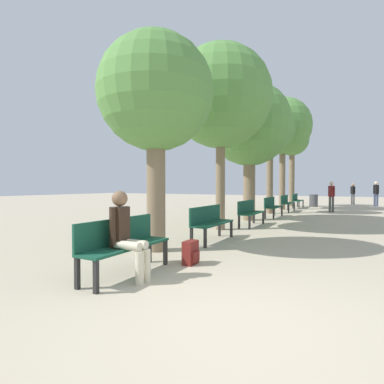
{
  "coord_description": "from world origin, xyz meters",
  "views": [
    {
      "loc": [
        1.12,
        -3.02,
        1.42
      ],
      "look_at": [
        -2.93,
        4.41,
        1.24
      ],
      "focal_mm": 28.0,
      "sensor_mm": 36.0,
      "label": 1
    }
  ],
  "objects_px": {
    "tree_row_3": "(270,130)",
    "pedestrian_near": "(331,195)",
    "person_seated": "(126,232)",
    "bench_row_5": "(297,199)",
    "tree_row_2": "(249,125)",
    "tree_row_1": "(221,98)",
    "bench_row_4": "(287,202)",
    "tree_row_5": "(292,141)",
    "tree_row_4": "(283,127)",
    "tree_row_0": "(156,95)",
    "bench_row_1": "(210,220)",
    "bench_row_2": "(249,211)",
    "bench_row_3": "(272,205)",
    "backpack": "(191,253)",
    "pedestrian_mid": "(376,192)",
    "bench_row_0": "(123,241)",
    "trash_bin": "(314,201)",
    "pedestrian_far": "(353,192)"
  },
  "relations": [
    {
      "from": "bench_row_4",
      "to": "tree_row_3",
      "type": "distance_m",
      "value": 4.03
    },
    {
      "from": "tree_row_4",
      "to": "tree_row_5",
      "type": "bearing_deg",
      "value": 90.0
    },
    {
      "from": "tree_row_1",
      "to": "pedestrian_near",
      "type": "bearing_deg",
      "value": 72.39
    },
    {
      "from": "bench_row_3",
      "to": "bench_row_1",
      "type": "bearing_deg",
      "value": -90.0
    },
    {
      "from": "pedestrian_near",
      "to": "tree_row_4",
      "type": "bearing_deg",
      "value": 164.11
    },
    {
      "from": "person_seated",
      "to": "bench_row_2",
      "type": "bearing_deg",
      "value": 91.98
    },
    {
      "from": "bench_row_4",
      "to": "tree_row_5",
      "type": "relative_size",
      "value": 0.3
    },
    {
      "from": "trash_bin",
      "to": "bench_row_4",
      "type": "bearing_deg",
      "value": -100.18
    },
    {
      "from": "pedestrian_mid",
      "to": "backpack",
      "type": "bearing_deg",
      "value": -101.53
    },
    {
      "from": "bench_row_3",
      "to": "tree_row_1",
      "type": "height_order",
      "value": "tree_row_1"
    },
    {
      "from": "pedestrian_mid",
      "to": "tree_row_3",
      "type": "bearing_deg",
      "value": -121.13
    },
    {
      "from": "bench_row_4",
      "to": "tree_row_4",
      "type": "distance_m",
      "value": 4.66
    },
    {
      "from": "tree_row_3",
      "to": "pedestrian_near",
      "type": "xyz_separation_m",
      "value": [
        2.72,
        2.21,
        -3.31
      ]
    },
    {
      "from": "bench_row_2",
      "to": "bench_row_5",
      "type": "height_order",
      "value": "same"
    },
    {
      "from": "tree_row_4",
      "to": "bench_row_5",
      "type": "bearing_deg",
      "value": 72.41
    },
    {
      "from": "bench_row_0",
      "to": "tree_row_1",
      "type": "height_order",
      "value": "tree_row_1"
    },
    {
      "from": "tree_row_4",
      "to": "bench_row_1",
      "type": "bearing_deg",
      "value": -87.2
    },
    {
      "from": "pedestrian_near",
      "to": "tree_row_2",
      "type": "bearing_deg",
      "value": -116.01
    },
    {
      "from": "bench_row_2",
      "to": "tree_row_0",
      "type": "height_order",
      "value": "tree_row_0"
    },
    {
      "from": "bench_row_5",
      "to": "bench_row_0",
      "type": "bearing_deg",
      "value": -90.0
    },
    {
      "from": "bench_row_5",
      "to": "pedestrian_far",
      "type": "distance_m",
      "value": 6.29
    },
    {
      "from": "tree_row_5",
      "to": "tree_row_4",
      "type": "bearing_deg",
      "value": -90.0
    },
    {
      "from": "bench_row_4",
      "to": "tree_row_1",
      "type": "bearing_deg",
      "value": -94.05
    },
    {
      "from": "tree_row_2",
      "to": "tree_row_5",
      "type": "bearing_deg",
      "value": 90.0
    },
    {
      "from": "pedestrian_mid",
      "to": "trash_bin",
      "type": "bearing_deg",
      "value": -148.63
    },
    {
      "from": "bench_row_3",
      "to": "pedestrian_mid",
      "type": "xyz_separation_m",
      "value": [
        4.51,
        10.19,
        0.44
      ]
    },
    {
      "from": "bench_row_1",
      "to": "backpack",
      "type": "bearing_deg",
      "value": -73.48
    },
    {
      "from": "tree_row_3",
      "to": "tree_row_4",
      "type": "height_order",
      "value": "tree_row_4"
    },
    {
      "from": "bench_row_5",
      "to": "tree_row_4",
      "type": "xyz_separation_m",
      "value": [
        -0.55,
        -1.75,
        4.37
      ]
    },
    {
      "from": "pedestrian_mid",
      "to": "tree_row_4",
      "type": "bearing_deg",
      "value": -133.16
    },
    {
      "from": "tree_row_0",
      "to": "pedestrian_mid",
      "type": "height_order",
      "value": "tree_row_0"
    },
    {
      "from": "bench_row_5",
      "to": "bench_row_1",
      "type": "bearing_deg",
      "value": -90.0
    },
    {
      "from": "bench_row_1",
      "to": "bench_row_0",
      "type": "bearing_deg",
      "value": -90.0
    },
    {
      "from": "tree_row_2",
      "to": "person_seated",
      "type": "distance_m",
      "value": 9.03
    },
    {
      "from": "bench_row_2",
      "to": "tree_row_4",
      "type": "bearing_deg",
      "value": 93.94
    },
    {
      "from": "bench_row_0",
      "to": "tree_row_4",
      "type": "xyz_separation_m",
      "value": [
        -0.55,
        14.58,
        4.37
      ]
    },
    {
      "from": "bench_row_1",
      "to": "bench_row_4",
      "type": "xyz_separation_m",
      "value": [
        0.0,
        9.8,
        0.0
      ]
    },
    {
      "from": "tree_row_1",
      "to": "bench_row_4",
      "type": "bearing_deg",
      "value": 85.95
    },
    {
      "from": "bench_row_0",
      "to": "bench_row_1",
      "type": "distance_m",
      "value": 3.27
    },
    {
      "from": "bench_row_3",
      "to": "tree_row_2",
      "type": "height_order",
      "value": "tree_row_2"
    },
    {
      "from": "tree_row_0",
      "to": "pedestrian_near",
      "type": "bearing_deg",
      "value": 77.35
    },
    {
      "from": "person_seated",
      "to": "bench_row_5",
      "type": "bearing_deg",
      "value": 90.8
    },
    {
      "from": "bench_row_5",
      "to": "tree_row_4",
      "type": "distance_m",
      "value": 4.74
    },
    {
      "from": "tree_row_0",
      "to": "bench_row_0",
      "type": "bearing_deg",
      "value": -71.84
    },
    {
      "from": "tree_row_2",
      "to": "tree_row_3",
      "type": "relative_size",
      "value": 1.01
    },
    {
      "from": "bench_row_1",
      "to": "bench_row_3",
      "type": "bearing_deg",
      "value": 90.0
    },
    {
      "from": "backpack",
      "to": "pedestrian_mid",
      "type": "distance_m",
      "value": 19.33
    },
    {
      "from": "bench_row_2",
      "to": "tree_row_5",
      "type": "height_order",
      "value": "tree_row_5"
    },
    {
      "from": "bench_row_5",
      "to": "tree_row_0",
      "type": "xyz_separation_m",
      "value": [
        -0.55,
        -14.64,
        2.83
      ]
    },
    {
      "from": "bench_row_4",
      "to": "pedestrian_mid",
      "type": "xyz_separation_m",
      "value": [
        4.51,
        6.92,
        0.44
      ]
    }
  ]
}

